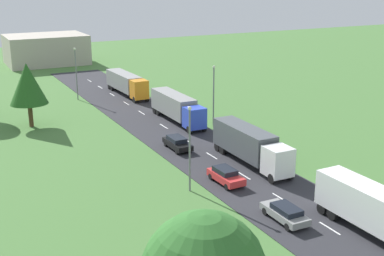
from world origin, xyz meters
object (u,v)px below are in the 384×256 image
(car_second, at_px, (285,213))
(tree_maple, at_px, (28,84))
(truck_second, at_px, (250,144))
(distant_building, at_px, (46,49))
(car_third, at_px, (226,175))
(lamppost_second, at_px, (190,145))
(truck_lead, at_px, (384,214))
(car_fourth, at_px, (177,143))
(truck_third, at_px, (177,107))
(lamppost_third, at_px, (214,92))
(truck_fourth, at_px, (126,83))
(lamppost_fourth, at_px, (76,71))

(car_second, xyz_separation_m, tree_maple, (-13.23, 37.73, 5.00))
(truck_second, distance_m, distant_building, 74.74)
(car_second, height_order, car_third, car_third)
(lamppost_second, bearing_deg, car_second, -65.77)
(truck_lead, bearing_deg, car_second, 128.39)
(truck_second, xyz_separation_m, car_fourth, (-4.78, 7.86, -1.39))
(truck_lead, height_order, distant_building, distant_building)
(tree_maple, bearing_deg, truck_third, -20.88)
(distant_building, bearing_deg, truck_third, -84.47)
(lamppost_third, bearing_deg, tree_maple, 154.39)
(truck_third, height_order, truck_fourth, truck_third)
(truck_fourth, xyz_separation_m, tree_maple, (-17.80, -11.48, 3.69))
(car_third, xyz_separation_m, car_fourth, (0.25, 11.27, -0.03))
(truck_fourth, relative_size, car_second, 2.79)
(distant_building, bearing_deg, tree_maple, -104.53)
(car_third, bearing_deg, lamppost_third, 63.71)
(car_fourth, height_order, lamppost_fourth, lamppost_fourth)
(truck_lead, xyz_separation_m, truck_second, (0.14, 18.35, 0.01))
(car_fourth, bearing_deg, car_second, -90.03)
(truck_third, relative_size, car_fourth, 2.71)
(car_third, bearing_deg, tree_maple, 114.39)
(truck_third, height_order, car_third, truck_third)
(lamppost_second, bearing_deg, truck_third, 67.17)
(truck_lead, height_order, tree_maple, tree_maple)
(car_second, bearing_deg, truck_fourth, 84.70)
(truck_third, distance_m, tree_maple, 19.84)
(car_third, bearing_deg, lamppost_fourth, 94.76)
(lamppost_second, bearing_deg, tree_maple, 107.69)
(truck_third, xyz_separation_m, car_third, (-5.23, -21.71, -1.30))
(truck_lead, bearing_deg, car_fourth, 100.05)
(car_second, distance_m, distant_building, 87.06)
(lamppost_fourth, bearing_deg, truck_third, -65.62)
(tree_maple, bearing_deg, car_second, -70.67)
(lamppost_fourth, bearing_deg, car_fourth, -82.96)
(truck_second, relative_size, truck_fourth, 0.93)
(lamppost_second, distance_m, distant_building, 77.98)
(car_fourth, xyz_separation_m, distant_building, (-0.47, 66.69, 2.43))
(lamppost_second, relative_size, lamppost_fourth, 0.97)
(car_second, bearing_deg, lamppost_fourth, 94.17)
(car_second, relative_size, car_third, 1.07)
(distant_building, bearing_deg, car_fourth, -89.60)
(truck_third, relative_size, tree_maple, 1.46)
(distant_building, bearing_deg, car_second, -89.70)
(car_second, bearing_deg, distant_building, 90.30)
(car_fourth, distance_m, tree_maple, 22.42)
(truck_second, relative_size, lamppost_third, 1.50)
(car_third, distance_m, lamppost_third, 20.56)
(lamppost_fourth, bearing_deg, truck_lead, -81.54)
(truck_fourth, relative_size, lamppost_third, 1.60)
(lamppost_fourth, height_order, tree_maple, tree_maple)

